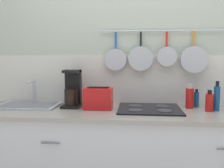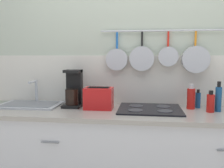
{
  "view_description": "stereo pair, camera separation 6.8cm",
  "coord_description": "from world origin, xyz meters",
  "px_view_note": "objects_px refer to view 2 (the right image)",
  "views": [
    {
      "loc": [
        -0.0,
        -2.05,
        1.37
      ],
      "look_at": [
        -0.2,
        0.0,
        1.13
      ],
      "focal_mm": 40.0,
      "sensor_mm": 36.0,
      "label": 1
    },
    {
      "loc": [
        0.07,
        -2.04,
        1.37
      ],
      "look_at": [
        -0.2,
        0.0,
        1.13
      ],
      "focal_mm": 40.0,
      "sensor_mm": 36.0,
      "label": 2
    }
  ],
  "objects_px": {
    "bottle_vinegar": "(198,100)",
    "bottle_sesame_oil": "(218,98)",
    "bottle_cooking_wine": "(211,103)",
    "coffee_maker": "(73,91)",
    "bottle_hot_sauce": "(191,98)",
    "toaster": "(99,98)"
  },
  "relations": [
    {
      "from": "toaster",
      "to": "bottle_sesame_oil",
      "type": "xyz_separation_m",
      "value": [
        0.99,
        0.03,
        0.02
      ]
    },
    {
      "from": "toaster",
      "to": "bottle_vinegar",
      "type": "xyz_separation_m",
      "value": [
        0.86,
        0.16,
        -0.02
      ]
    },
    {
      "from": "bottle_vinegar",
      "to": "bottle_cooking_wine",
      "type": "xyz_separation_m",
      "value": [
        0.07,
        -0.16,
        0.01
      ]
    },
    {
      "from": "toaster",
      "to": "bottle_cooking_wine",
      "type": "relative_size",
      "value": 1.45
    },
    {
      "from": "coffee_maker",
      "to": "bottle_hot_sauce",
      "type": "height_order",
      "value": "coffee_maker"
    },
    {
      "from": "bottle_vinegar",
      "to": "bottle_cooking_wine",
      "type": "relative_size",
      "value": 0.92
    },
    {
      "from": "bottle_hot_sauce",
      "to": "bottle_sesame_oil",
      "type": "relative_size",
      "value": 0.86
    },
    {
      "from": "bottle_hot_sauce",
      "to": "bottle_cooking_wine",
      "type": "height_order",
      "value": "bottle_hot_sauce"
    },
    {
      "from": "bottle_cooking_wine",
      "to": "coffee_maker",
      "type": "bearing_deg",
      "value": 175.3
    },
    {
      "from": "bottle_hot_sauce",
      "to": "bottle_cooking_wine",
      "type": "relative_size",
      "value": 1.21
    },
    {
      "from": "coffee_maker",
      "to": "bottle_hot_sauce",
      "type": "bearing_deg",
      "value": 0.73
    },
    {
      "from": "bottle_hot_sauce",
      "to": "bottle_cooking_wine",
      "type": "bearing_deg",
      "value": -39.13
    },
    {
      "from": "bottle_cooking_wine",
      "to": "bottle_sesame_oil",
      "type": "xyz_separation_m",
      "value": [
        0.07,
        0.03,
        0.03
      ]
    },
    {
      "from": "toaster",
      "to": "bottle_vinegar",
      "type": "distance_m",
      "value": 0.87
    },
    {
      "from": "bottle_hot_sauce",
      "to": "bottle_sesame_oil",
      "type": "xyz_separation_m",
      "value": [
        0.2,
        -0.08,
        0.01
      ]
    },
    {
      "from": "coffee_maker",
      "to": "bottle_hot_sauce",
      "type": "distance_m",
      "value": 1.04
    },
    {
      "from": "coffee_maker",
      "to": "bottle_vinegar",
      "type": "relative_size",
      "value": 2.02
    },
    {
      "from": "bottle_cooking_wine",
      "to": "bottle_sesame_oil",
      "type": "height_order",
      "value": "bottle_sesame_oil"
    },
    {
      "from": "bottle_vinegar",
      "to": "bottle_sesame_oil",
      "type": "distance_m",
      "value": 0.19
    },
    {
      "from": "toaster",
      "to": "bottle_sesame_oil",
      "type": "relative_size",
      "value": 1.04
    },
    {
      "from": "toaster",
      "to": "bottle_hot_sauce",
      "type": "bearing_deg",
      "value": 7.44
    },
    {
      "from": "coffee_maker",
      "to": "toaster",
      "type": "distance_m",
      "value": 0.27
    }
  ]
}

